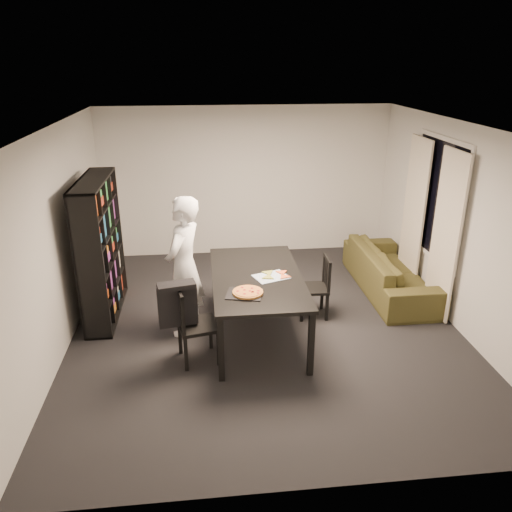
{
  "coord_description": "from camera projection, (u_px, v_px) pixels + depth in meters",
  "views": [
    {
      "loc": [
        -0.77,
        -5.81,
        3.34
      ],
      "look_at": [
        -0.14,
        -0.12,
        1.05
      ],
      "focal_mm": 35.0,
      "sensor_mm": 36.0,
      "label": 1
    }
  ],
  "objects": [
    {
      "name": "room",
      "position": [
        266.0,
        233.0,
        6.2
      ],
      "size": [
        5.01,
        5.51,
        2.61
      ],
      "color": "black",
      "rests_on": "ground"
    },
    {
      "name": "window_pane",
      "position": [
        438.0,
        199.0,
        6.93
      ],
      "size": [
        0.02,
        1.4,
        1.6
      ],
      "primitive_type": "cube",
      "color": "black",
      "rests_on": "room"
    },
    {
      "name": "window_frame",
      "position": [
        437.0,
        199.0,
        6.93
      ],
      "size": [
        0.03,
        1.52,
        1.72
      ],
      "primitive_type": "cube",
      "color": "white",
      "rests_on": "room"
    },
    {
      "name": "curtain_left",
      "position": [
        446.0,
        235.0,
        6.57
      ],
      "size": [
        0.03,
        0.7,
        2.25
      ],
      "primitive_type": "cube",
      "color": "beige",
      "rests_on": "room"
    },
    {
      "name": "curtain_right",
      "position": [
        414.0,
        213.0,
        7.53
      ],
      "size": [
        0.03,
        0.7,
        2.25
      ],
      "primitive_type": "cube",
      "color": "beige",
      "rests_on": "room"
    },
    {
      "name": "bookshelf",
      "position": [
        100.0,
        249.0,
        6.66
      ],
      "size": [
        0.35,
        1.5,
        1.9
      ],
      "primitive_type": "cube",
      "color": "black",
      "rests_on": "room"
    },
    {
      "name": "dining_table",
      "position": [
        257.0,
        281.0,
        6.18
      ],
      "size": [
        1.1,
        1.99,
        0.83
      ],
      "color": "black",
      "rests_on": "room"
    },
    {
      "name": "chair_left",
      "position": [
        190.0,
        320.0,
        5.71
      ],
      "size": [
        0.52,
        0.52,
        0.95
      ],
      "rotation": [
        0.0,
        0.0,
        1.78
      ],
      "color": "black",
      "rests_on": "room"
    },
    {
      "name": "chair_right",
      "position": [
        319.0,
        283.0,
        6.77
      ],
      "size": [
        0.41,
        0.41,
        0.86
      ],
      "rotation": [
        0.0,
        0.0,
        -1.61
      ],
      "color": "black",
      "rests_on": "room"
    },
    {
      "name": "draped_jacket",
      "position": [
        177.0,
        303.0,
        5.58
      ],
      "size": [
        0.45,
        0.27,
        0.52
      ],
      "rotation": [
        0.0,
        0.0,
        1.78
      ],
      "color": "black",
      "rests_on": "chair_left"
    },
    {
      "name": "person",
      "position": [
        184.0,
        267.0,
        6.21
      ],
      "size": [
        0.67,
        0.78,
        1.81
      ],
      "primitive_type": "imported",
      "rotation": [
        0.0,
        0.0,
        -2.0
      ],
      "color": "white",
      "rests_on": "room"
    },
    {
      "name": "baking_tray",
      "position": [
        244.0,
        294.0,
        5.67
      ],
      "size": [
        0.46,
        0.4,
        0.01
      ],
      "primitive_type": "cube",
      "rotation": [
        0.0,
        0.0,
        -0.22
      ],
      "color": "black",
      "rests_on": "dining_table"
    },
    {
      "name": "pepperoni_pizza",
      "position": [
        248.0,
        292.0,
        5.67
      ],
      "size": [
        0.35,
        0.35,
        0.03
      ],
      "rotation": [
        0.0,
        0.0,
        0.33
      ],
      "color": "#AD6F32",
      "rests_on": "dining_table"
    },
    {
      "name": "kitchen_towel",
      "position": [
        271.0,
        277.0,
        6.11
      ],
      "size": [
        0.48,
        0.42,
        0.01
      ],
      "primitive_type": "cube",
      "rotation": [
        0.0,
        0.0,
        0.35
      ],
      "color": "silver",
      "rests_on": "dining_table"
    },
    {
      "name": "pizza_slices",
      "position": [
        275.0,
        275.0,
        6.15
      ],
      "size": [
        0.45,
        0.41,
        0.01
      ],
      "primitive_type": null,
      "rotation": [
        0.0,
        0.0,
        0.32
      ],
      "color": "gold",
      "rests_on": "dining_table"
    },
    {
      "name": "sofa",
      "position": [
        390.0,
        271.0,
        7.57
      ],
      "size": [
        0.86,
        2.19,
        0.64
      ],
      "primitive_type": "imported",
      "rotation": [
        0.0,
        0.0,
        1.57
      ],
      "color": "#393516",
      "rests_on": "room"
    }
  ]
}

